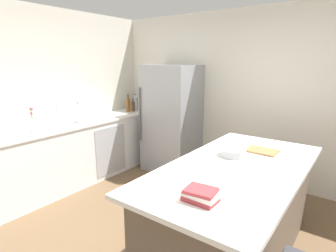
{
  "coord_description": "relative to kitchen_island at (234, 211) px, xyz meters",
  "views": [
    {
      "loc": [
        1.41,
        -1.84,
        1.83
      ],
      "look_at": [
        -0.68,
        1.0,
        1.0
      ],
      "focal_mm": 29.26,
      "sensor_mm": 36.0,
      "label": 1
    }
  ],
  "objects": [
    {
      "name": "wall_rear",
      "position": [
        -0.53,
        1.84,
        0.84
      ],
      "size": [
        6.0,
        0.1,
        2.6
      ],
      "primitive_type": "cube",
      "color": "silver",
      "rests_on": "ground_plane"
    },
    {
      "name": "wall_left",
      "position": [
        -2.98,
        -0.41,
        0.84
      ],
      "size": [
        0.1,
        6.0,
        2.6
      ],
      "primitive_type": "cube",
      "color": "silver",
      "rests_on": "ground_plane"
    },
    {
      "name": "counter_run_left",
      "position": [
        -2.63,
        0.19,
        0.01
      ],
      "size": [
        0.64,
        3.04,
        0.94
      ],
      "color": "white",
      "rests_on": "ground_plane"
    },
    {
      "name": "kitchen_island",
      "position": [
        0.0,
        0.0,
        0.0
      ],
      "size": [
        1.08,
        2.15,
        0.91
      ],
      "color": "brown",
      "rests_on": "ground_plane"
    },
    {
      "name": "refrigerator",
      "position": [
        -1.76,
        1.44,
        0.43
      ],
      "size": [
        0.83,
        0.74,
        1.78
      ],
      "color": "#93969B",
      "rests_on": "ground_plane"
    },
    {
      "name": "sink_faucet",
      "position": [
        -2.67,
        -0.09,
        0.63
      ],
      "size": [
        0.15,
        0.05,
        0.3
      ],
      "color": "silver",
      "rests_on": "counter_run_left"
    },
    {
      "name": "flower_vase",
      "position": [
        -2.59,
        -0.5,
        0.58
      ],
      "size": [
        0.08,
        0.08,
        0.33
      ],
      "color": "silver",
      "rests_on": "counter_run_left"
    },
    {
      "name": "paper_towel_roll",
      "position": [
        -2.62,
        0.22,
        0.61
      ],
      "size": [
        0.14,
        0.14,
        0.31
      ],
      "color": "gray",
      "rests_on": "counter_run_left"
    },
    {
      "name": "vinegar_bottle",
      "position": [
        -2.57,
        1.58,
        0.6
      ],
      "size": [
        0.06,
        0.06,
        0.31
      ],
      "color": "#994C23",
      "rests_on": "counter_run_left"
    },
    {
      "name": "soda_bottle",
      "position": [
        -2.63,
        1.49,
        0.6
      ],
      "size": [
        0.08,
        0.08,
        0.31
      ],
      "color": "silver",
      "rests_on": "counter_run_left"
    },
    {
      "name": "syrup_bottle",
      "position": [
        -2.6,
        1.4,
        0.57
      ],
      "size": [
        0.06,
        0.06,
        0.23
      ],
      "color": "#5B3319",
      "rests_on": "counter_run_left"
    },
    {
      "name": "whiskey_bottle",
      "position": [
        -2.65,
        1.32,
        0.6
      ],
      "size": [
        0.08,
        0.08,
        0.32
      ],
      "color": "brown",
      "rests_on": "counter_run_left"
    },
    {
      "name": "cookbook_stack",
      "position": [
        0.05,
        -0.75,
        0.49
      ],
      "size": [
        0.24,
        0.19,
        0.09
      ],
      "color": "#A83338",
      "rests_on": "kitchen_island"
    },
    {
      "name": "mixing_bowl",
      "position": [
        -0.14,
        0.23,
        0.49
      ],
      "size": [
        0.26,
        0.26,
        0.08
      ],
      "color": "#B2B5BA",
      "rests_on": "kitchen_island"
    },
    {
      "name": "cutting_board",
      "position": [
        0.05,
        0.54,
        0.46
      ],
      "size": [
        0.32,
        0.24,
        0.02
      ],
      "color": "#9E7042",
      "rests_on": "kitchen_island"
    }
  ]
}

